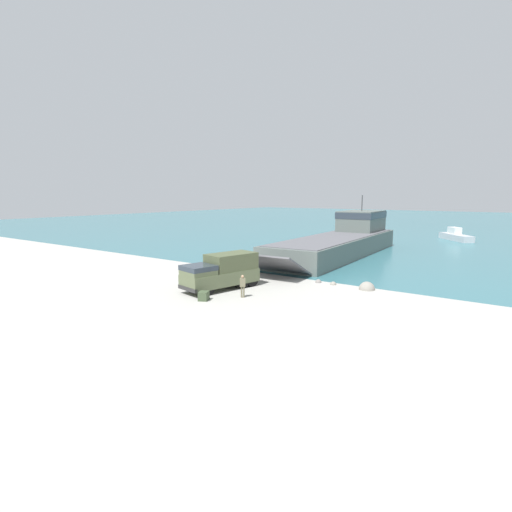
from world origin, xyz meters
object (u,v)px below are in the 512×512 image
(moored_boat_a, at_px, (456,236))
(cargo_crate, at_px, (204,296))
(landing_craft, at_px, (343,239))
(soldier_on_ramp, at_px, (243,284))
(military_truck, at_px, (222,271))

(moored_boat_a, relative_size, cargo_crate, 9.42)
(landing_craft, relative_size, soldier_on_ramp, 18.99)
(military_truck, height_order, moored_boat_a, military_truck)
(soldier_on_ramp, xyz_separation_m, cargo_crate, (-1.94, -2.45, -0.71))
(moored_boat_a, xyz_separation_m, cargo_crate, (-8.50, -56.73, -0.41))
(military_truck, xyz_separation_m, moored_boat_a, (9.80, 53.03, -0.79))
(military_truck, relative_size, soldier_on_ramp, 4.02)
(moored_boat_a, bearing_deg, cargo_crate, 43.66)
(landing_craft, bearing_deg, moored_boat_a, 66.79)
(landing_craft, bearing_deg, military_truck, -92.57)
(soldier_on_ramp, distance_m, cargo_crate, 3.20)
(soldier_on_ramp, relative_size, cargo_crate, 2.17)
(soldier_on_ramp, distance_m, moored_boat_a, 54.67)
(soldier_on_ramp, height_order, moored_boat_a, moored_boat_a)
(landing_craft, distance_m, military_truck, 26.05)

